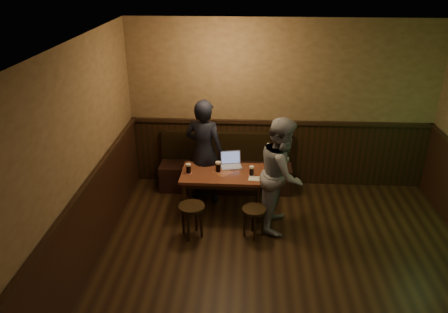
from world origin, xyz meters
TOP-DOWN VIEW (x-y plane):
  - room at (0.00, 0.22)m, footprint 5.04×6.04m
  - bench at (-0.89, 2.75)m, footprint 2.20×0.50m
  - pub_table at (-0.89, 1.98)m, footprint 1.25×0.72m
  - stool_left at (-1.28, 1.29)m, footprint 0.45×0.45m
  - stool_right at (-0.42, 1.33)m, footprint 0.37×0.37m
  - pint_left at (-1.40, 1.93)m, footprint 0.10×0.10m
  - pint_mid at (-0.96, 2.00)m, footprint 0.11×0.11m
  - pint_right at (-0.46, 1.92)m, footprint 0.09×0.09m
  - laptop at (-0.78, 2.22)m, footprint 0.36×0.31m
  - menu at (-0.39, 1.81)m, footprint 0.24×0.18m
  - person_suit at (-1.20, 2.33)m, footprint 0.71×0.57m
  - person_grey at (-0.04, 1.66)m, footprint 0.77×0.91m

SIDE VIEW (x-z plane):
  - bench at x=-0.89m, z-range -0.16..0.79m
  - stool_right at x=-0.42m, z-range 0.14..0.59m
  - stool_left at x=-1.28m, z-range 0.15..0.64m
  - pub_table at x=-0.89m, z-range 0.24..0.92m
  - menu at x=-0.39m, z-range 0.67..0.67m
  - laptop at x=-0.78m, z-range 0.61..0.84m
  - pint_right at x=-0.46m, z-range 0.67..0.81m
  - pint_left at x=-1.40m, z-range 0.67..0.82m
  - pint_mid at x=-0.96m, z-range 0.67..0.83m
  - person_grey at x=-0.04m, z-range 0.00..1.67m
  - person_suit at x=-1.20m, z-range 0.00..1.70m
  - room at x=0.00m, z-range -0.22..2.62m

